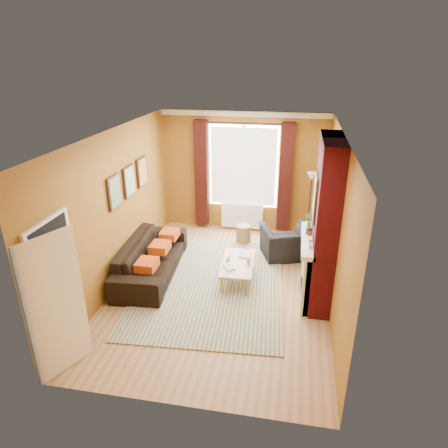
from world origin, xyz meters
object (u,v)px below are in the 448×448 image
(wicker_stool, at_px, (243,234))
(floor_lamp, at_px, (311,187))
(armchair, at_px, (287,242))
(coffee_table, at_px, (237,264))
(sofa, at_px, (151,258))

(wicker_stool, height_order, floor_lamp, floor_lamp)
(floor_lamp, bearing_deg, armchair, -113.05)
(coffee_table, distance_m, floor_lamp, 2.65)
(sofa, distance_m, wicker_stool, 2.31)
(sofa, relative_size, armchair, 2.31)
(armchair, height_order, coffee_table, armchair)
(sofa, relative_size, coffee_table, 1.99)
(sofa, bearing_deg, coffee_table, -92.58)
(wicker_stool, xyz_separation_m, floor_lamp, (1.41, 0.46, 1.04))
(coffee_table, relative_size, floor_lamp, 0.75)
(sofa, xyz_separation_m, coffee_table, (1.67, 0.04, -0.00))
(coffee_table, relative_size, wicker_stool, 2.89)
(wicker_stool, bearing_deg, armchair, -27.74)
(floor_lamp, bearing_deg, wicker_stool, -161.95)
(wicker_stool, relative_size, floor_lamp, 0.26)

